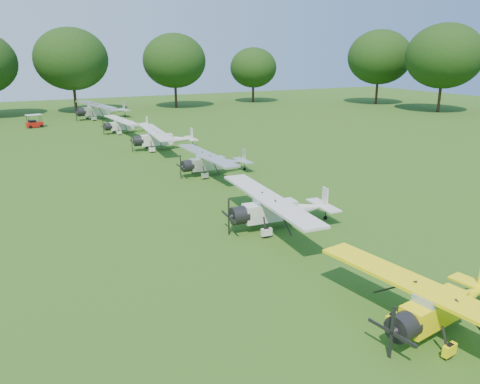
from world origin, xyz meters
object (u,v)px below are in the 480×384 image
at_px(aircraft_5, 162,138).
at_px(aircraft_6, 125,124).
at_px(aircraft_4, 212,161).
at_px(golf_cart, 34,123).
at_px(aircraft_2, 442,303).
at_px(aircraft_3, 278,207).
at_px(aircraft_7, 100,109).

bearing_deg(aircraft_5, aircraft_6, 99.27).
bearing_deg(aircraft_4, aircraft_6, 92.83).
relative_size(aircraft_5, golf_cart, 4.85).
bearing_deg(aircraft_2, aircraft_5, 80.02).
xyz_separation_m(aircraft_2, aircraft_4, (1.71, 23.28, -0.00)).
bearing_deg(aircraft_3, aircraft_6, 94.30).
bearing_deg(golf_cart, aircraft_3, -89.58).
distance_m(aircraft_2, aircraft_7, 59.36).
xyz_separation_m(aircraft_5, aircraft_7, (-1.07, 24.88, 0.21)).
relative_size(aircraft_2, aircraft_3, 0.93).
relative_size(aircraft_6, aircraft_7, 0.76).
bearing_deg(aircraft_7, aircraft_3, -99.30).
relative_size(aircraft_2, aircraft_5, 0.91).
xyz_separation_m(aircraft_5, aircraft_6, (-0.82, 11.38, -0.13)).
bearing_deg(aircraft_4, golf_cart, 107.93).
bearing_deg(aircraft_6, aircraft_5, -90.75).
relative_size(aircraft_3, aircraft_7, 0.83).
xyz_separation_m(aircraft_2, aircraft_3, (0.22, 11.08, 0.08)).
height_order(aircraft_2, aircraft_4, aircraft_2).
bearing_deg(aircraft_3, aircraft_7, 94.68).
bearing_deg(aircraft_4, aircraft_3, -97.48).
distance_m(aircraft_4, aircraft_6, 22.63).
distance_m(aircraft_2, aircraft_6, 45.87).
height_order(aircraft_5, aircraft_7, aircraft_7).
distance_m(aircraft_6, golf_cart, 13.21).
xyz_separation_m(aircraft_3, aircraft_7, (-0.08, 48.28, 0.23)).
xyz_separation_m(aircraft_4, aircraft_7, (-1.57, 36.08, 0.32)).
xyz_separation_m(aircraft_2, aircraft_6, (0.39, 45.87, -0.02)).
height_order(aircraft_6, golf_cart, aircraft_6).
xyz_separation_m(aircraft_4, golf_cart, (-10.64, 31.93, -0.52)).
xyz_separation_m(aircraft_4, aircraft_6, (-1.32, 22.59, -0.02)).
height_order(aircraft_6, aircraft_7, aircraft_7).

